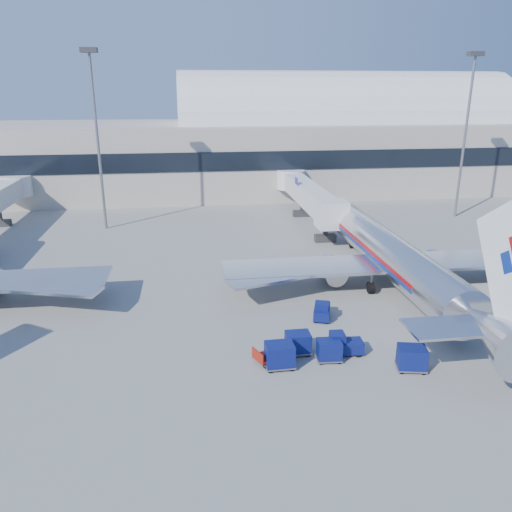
{
  "coord_description": "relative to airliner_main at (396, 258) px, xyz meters",
  "views": [
    {
      "loc": [
        -8.74,
        -37.03,
        17.78
      ],
      "look_at": [
        -2.89,
        6.0,
        3.25
      ],
      "focal_mm": 35.0,
      "sensor_mm": 36.0,
      "label": 1
    }
  ],
  "objects": [
    {
      "name": "ground",
      "position": [
        -10.0,
        -4.51,
        -2.93
      ],
      "size": [
        260.0,
        260.0,
        0.0
      ],
      "primitive_type": "plane",
      "color": "gray",
      "rests_on": "ground"
    },
    {
      "name": "terminal",
      "position": [
        -23.6,
        51.46,
        4.6
      ],
      "size": [
        170.0,
        28.15,
        21.0
      ],
      "color": "#B2AA9E",
      "rests_on": "ground"
    },
    {
      "name": "airliner_main",
      "position": [
        0.0,
        0.0,
        0.0
      ],
      "size": [
        32.0,
        37.26,
        12.07
      ],
      "color": "silver",
      "rests_on": "ground"
    },
    {
      "name": "jetbridge_near",
      "position": [
        -2.4,
        26.3,
        1.0
      ],
      "size": [
        4.4,
        27.5,
        6.25
      ],
      "color": "silver",
      "rests_on": "ground"
    },
    {
      "name": "mast_west",
      "position": [
        -30.0,
        25.49,
        11.87
      ],
      "size": [
        2.0,
        1.2,
        22.6
      ],
      "color": "slate",
      "rests_on": "ground"
    },
    {
      "name": "mast_east",
      "position": [
        20.0,
        25.49,
        11.87
      ],
      "size": [
        2.0,
        1.2,
        22.6
      ],
      "color": "slate",
      "rests_on": "ground"
    },
    {
      "name": "barrier_near",
      "position": [
        8.0,
        -2.51,
        -2.48
      ],
      "size": [
        3.0,
        0.55,
        0.9
      ],
      "primitive_type": "cube",
      "color": "#9E9E96",
      "rests_on": "ground"
    },
    {
      "name": "tug_lead",
      "position": [
        -8.44,
        -11.35,
        -2.17
      ],
      "size": [
        2.6,
        1.41,
        1.65
      ],
      "rotation": [
        0.0,
        0.0,
        -0.06
      ],
      "color": "#0B1455",
      "rests_on": "ground"
    },
    {
      "name": "tug_right",
      "position": [
        0.44,
        -8.81,
        -2.21
      ],
      "size": [
        2.69,
        2.01,
        1.58
      ],
      "rotation": [
        0.0,
        0.0,
        -0.37
      ],
      "color": "#0B1455",
      "rests_on": "ground"
    },
    {
      "name": "tug_left",
      "position": [
        -8.46,
        -5.6,
        -2.19
      ],
      "size": [
        1.95,
        2.75,
        1.62
      ],
      "rotation": [
        0.0,
        0.0,
        1.26
      ],
      "color": "#0B1455",
      "rests_on": "ground"
    },
    {
      "name": "cart_train_a",
      "position": [
        -9.66,
        -12.11,
        -2.12
      ],
      "size": [
        1.78,
        1.41,
        1.5
      ],
      "rotation": [
        0.0,
        0.0,
        -0.06
      ],
      "color": "#0B1455",
      "rests_on": "ground"
    },
    {
      "name": "cart_train_b",
      "position": [
        -11.58,
        -10.86,
        -2.08
      ],
      "size": [
        1.81,
        1.39,
        1.58
      ],
      "rotation": [
        0.0,
        0.0,
        0.01
      ],
      "color": "#0B1455",
      "rests_on": "ground"
    },
    {
      "name": "cart_train_c",
      "position": [
        -13.2,
        -12.54,
        -1.99
      ],
      "size": [
        2.03,
        1.57,
        1.75
      ],
      "rotation": [
        0.0,
        0.0,
        0.03
      ],
      "color": "#0B1455",
      "rests_on": "ground"
    },
    {
      "name": "cart_solo_near",
      "position": [
        -4.57,
        -14.02,
        -2.03
      ],
      "size": [
        2.16,
        1.81,
        1.67
      ],
      "rotation": [
        0.0,
        0.0,
        -0.21
      ],
      "color": "#0B1455",
      "rests_on": "ground"
    },
    {
      "name": "cart_open_red",
      "position": [
        -13.68,
        -11.8,
        -2.52
      ],
      "size": [
        2.54,
        2.2,
        0.57
      ],
      "rotation": [
        0.0,
        0.0,
        0.39
      ],
      "color": "slate",
      "rests_on": "ground"
    }
  ]
}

